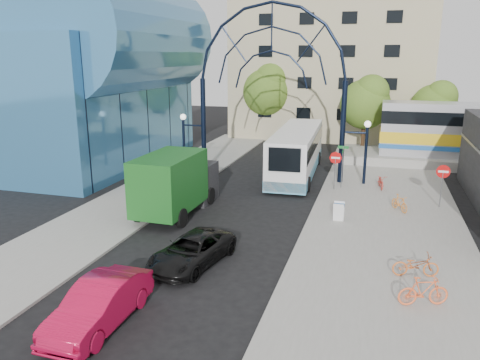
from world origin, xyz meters
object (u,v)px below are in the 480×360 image
(bike_far_a, at_px, (416,265))
(street_name_sign, at_px, (343,158))
(city_bus, at_px, (297,151))
(tree_north_b, at_px, (268,89))
(black_suv, at_px, (192,251))
(bike_far_b, at_px, (423,291))
(green_truck, at_px, (177,183))
(bike_near_b, at_px, (400,203))
(tree_north_c, at_px, (436,105))
(stop_sign, at_px, (335,161))
(gateway_arch, at_px, (271,56))
(bike_near_a, at_px, (381,181))
(red_sedan, at_px, (99,304))
(do_not_enter_sign, at_px, (443,176))
(sandwich_board, at_px, (339,209))
(tree_north_a, at_px, (367,101))

(bike_far_a, bearing_deg, street_name_sign, 5.18)
(city_bus, xyz_separation_m, bike_far_a, (7.43, -15.48, -1.17))
(tree_north_b, bearing_deg, black_suv, -82.61)
(bike_far_b, bearing_deg, green_truck, 40.39)
(black_suv, xyz_separation_m, bike_near_b, (8.60, 9.62, -0.06))
(bike_far_a, bearing_deg, tree_north_c, -18.56)
(stop_sign, xyz_separation_m, city_bus, (-3.15, 3.75, -0.23))
(gateway_arch, bearing_deg, green_truck, -110.27)
(gateway_arch, relative_size, city_bus, 1.10)
(bike_near_b, relative_size, bike_far_b, 0.84)
(black_suv, height_order, bike_near_a, black_suv)
(tree_north_c, distance_m, red_sedan, 36.69)
(city_bus, height_order, black_suv, city_bus)
(do_not_enter_sign, distance_m, sandwich_board, 6.85)
(street_name_sign, relative_size, red_sedan, 0.61)
(sandwich_board, distance_m, tree_north_c, 23.17)
(stop_sign, height_order, bike_near_a, stop_sign)
(sandwich_board, height_order, tree_north_c, tree_north_c)
(do_not_enter_sign, bearing_deg, tree_north_c, 86.42)
(tree_north_b, height_order, red_sedan, tree_north_b)
(sandwich_board, distance_m, green_truck, 8.96)
(gateway_arch, bearing_deg, bike_far_b, -60.17)
(city_bus, bearing_deg, tree_north_b, 108.74)
(street_name_sign, xyz_separation_m, bike_near_b, (3.54, -4.00, -1.55))
(city_bus, relative_size, bike_near_a, 7.32)
(tree_north_c, bearing_deg, red_sedan, -111.08)
(gateway_arch, xyz_separation_m, sandwich_board, (5.60, -8.02, -7.81))
(red_sedan, height_order, bike_far_a, red_sedan)
(black_suv, relative_size, bike_far_b, 2.53)
(city_bus, bearing_deg, street_name_sign, -44.19)
(sandwich_board, bearing_deg, bike_far_b, -65.84)
(tree_north_b, height_order, black_suv, tree_north_b)
(tree_north_a, relative_size, bike_far_b, 3.88)
(black_suv, distance_m, red_sedan, 5.26)
(gateway_arch, bearing_deg, sandwich_board, -55.09)
(street_name_sign, relative_size, tree_north_c, 0.43)
(do_not_enter_sign, xyz_separation_m, bike_near_a, (-3.28, 3.20, -1.41))
(black_suv, xyz_separation_m, red_sedan, (-1.15, -5.13, 0.12))
(sandwich_board, height_order, bike_far_a, sandwich_board)
(gateway_arch, bearing_deg, bike_near_a, -5.96)
(gateway_arch, relative_size, bike_near_b, 8.97)
(stop_sign, xyz_separation_m, bike_far_a, (4.28, -11.73, -1.40))
(bike_near_a, bearing_deg, bike_far_b, -92.82)
(stop_sign, distance_m, black_suv, 13.90)
(street_name_sign, xyz_separation_m, bike_far_a, (3.88, -12.33, -1.54))
(tree_north_a, height_order, tree_north_b, tree_north_b)
(tree_north_a, distance_m, red_sedan, 33.09)
(street_name_sign, relative_size, city_bus, 0.23)
(tree_north_b, xyz_separation_m, tree_north_c, (16.00, -2.00, -0.99))
(do_not_enter_sign, height_order, bike_far_a, do_not_enter_sign)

